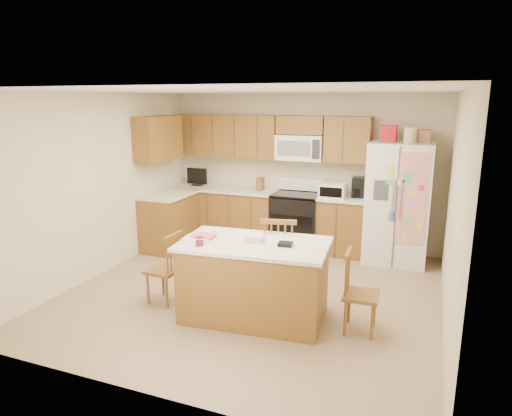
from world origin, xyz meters
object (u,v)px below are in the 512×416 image
at_px(stove, 297,220).
at_px(windsor_chair_left, 166,270).
at_px(windsor_chair_back, 279,260).
at_px(windsor_chair_right, 359,294).
at_px(island, 254,280).
at_px(refrigerator, 398,202).

bearing_deg(stove, windsor_chair_left, -108.83).
bearing_deg(stove, windsor_chair_back, -79.91).
relative_size(windsor_chair_back, windsor_chair_right, 1.19).
bearing_deg(island, refrigerator, 62.20).
bearing_deg(windsor_chair_right, windsor_chair_left, -176.91).
relative_size(island, windsor_chair_left, 1.93).
bearing_deg(refrigerator, stove, 177.70).
bearing_deg(windsor_chair_right, refrigerator, 85.79).
relative_size(stove, refrigerator, 0.55).
relative_size(refrigerator, windsor_chair_left, 2.33).
distance_m(windsor_chair_left, windsor_chair_back, 1.37).
bearing_deg(stove, island, -84.35).
xyz_separation_m(windsor_chair_back, windsor_chair_right, (1.04, -0.48, -0.08)).
bearing_deg(refrigerator, island, -117.80).
bearing_deg(windsor_chair_back, windsor_chair_right, -24.61).
distance_m(island, windsor_chair_back, 0.59).
xyz_separation_m(stove, windsor_chair_left, (-0.88, -2.58, -0.06)).
xyz_separation_m(stove, refrigerator, (1.57, -0.06, 0.45)).
bearing_deg(refrigerator, windsor_chair_back, -122.42).
distance_m(refrigerator, windsor_chair_back, 2.31).
bearing_deg(island, windsor_chair_right, 5.18).
bearing_deg(stove, windsor_chair_right, -60.44).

